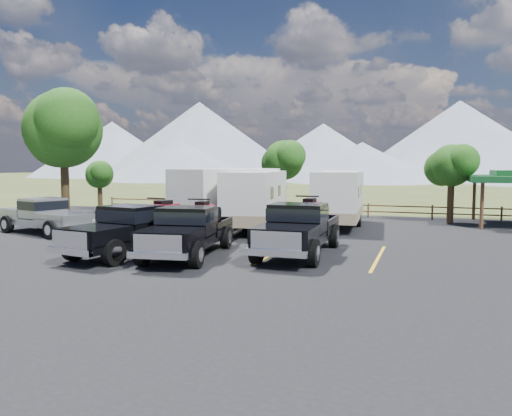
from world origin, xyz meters
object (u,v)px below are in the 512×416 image
(rig_center, at_px, (189,229))
(trailer_left, at_px, (228,197))
(trailer_right, at_px, (339,198))
(pickup_silver, at_px, (45,215))
(rig_right, at_px, (300,227))
(rig_left, at_px, (135,228))
(person_a, at_px, (123,229))
(person_b, at_px, (99,227))
(trailer_center, at_px, (256,199))
(tree_big_nw, at_px, (63,129))

(rig_center, relative_size, trailer_left, 0.70)
(trailer_right, distance_m, pickup_silver, 15.71)
(rig_right, bearing_deg, pickup_silver, 173.37)
(rig_left, xyz_separation_m, trailer_right, (6.14, 11.17, 0.60))
(person_a, relative_size, person_b, 0.99)
(trailer_center, height_order, person_b, trailer_center)
(tree_big_nw, bearing_deg, person_b, -41.39)
(trailer_center, relative_size, pickup_silver, 1.43)
(rig_left, height_order, trailer_right, trailer_right)
(rig_right, bearing_deg, trailer_left, 129.58)
(trailer_center, distance_m, person_a, 8.15)
(rig_left, relative_size, person_a, 4.29)
(trailer_right, relative_size, person_a, 5.80)
(tree_big_nw, distance_m, rig_right, 16.97)
(pickup_silver, bearing_deg, trailer_right, 135.62)
(rig_right, xyz_separation_m, person_a, (-7.46, -0.93, -0.30))
(rig_left, xyz_separation_m, person_a, (-1.33, 1.11, -0.26))
(trailer_left, bearing_deg, rig_left, -78.93)
(trailer_left, bearing_deg, pickup_silver, -132.04)
(rig_right, bearing_deg, person_a, -173.57)
(pickup_silver, bearing_deg, trailer_left, 141.34)
(trailer_center, xyz_separation_m, person_b, (-4.70, -7.22, -0.86))
(tree_big_nw, relative_size, trailer_center, 0.86)
(person_b, bearing_deg, tree_big_nw, 107.71)
(rig_left, relative_size, person_b, 4.23)
(rig_right, relative_size, person_b, 4.26)
(trailer_left, distance_m, person_a, 8.06)
(pickup_silver, bearing_deg, trailer_center, 133.58)
(pickup_silver, bearing_deg, rig_left, 81.49)
(rig_right, distance_m, trailer_right, 9.15)
(rig_center, xyz_separation_m, rig_right, (3.93, 1.73, 0.05))
(trailer_center, relative_size, person_b, 5.76)
(trailer_right, xyz_separation_m, pickup_silver, (-13.67, -7.71, -0.70))
(trailer_right, height_order, person_b, trailer_right)
(rig_right, xyz_separation_m, trailer_center, (-4.03, 6.41, 0.57))
(rig_left, height_order, pickup_silver, rig_left)
(rig_center, xyz_separation_m, person_b, (-4.80, 0.92, -0.24))
(pickup_silver, distance_m, person_a, 6.64)
(rig_right, distance_m, trailer_center, 7.59)
(trailer_right, bearing_deg, trailer_left, -163.66)
(rig_center, xyz_separation_m, trailer_center, (-0.10, 8.14, 0.62))
(pickup_silver, bearing_deg, rig_center, 88.24)
(rig_left, distance_m, person_a, 1.75)
(rig_right, xyz_separation_m, pickup_silver, (-13.66, 1.42, -0.13))
(rig_left, height_order, trailer_center, trailer_center)
(tree_big_nw, distance_m, person_a, 11.19)
(rig_center, relative_size, person_a, 4.25)
(pickup_silver, relative_size, person_b, 4.01)
(person_b, bearing_deg, person_a, -36.25)
(rig_center, height_order, trailer_right, trailer_right)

